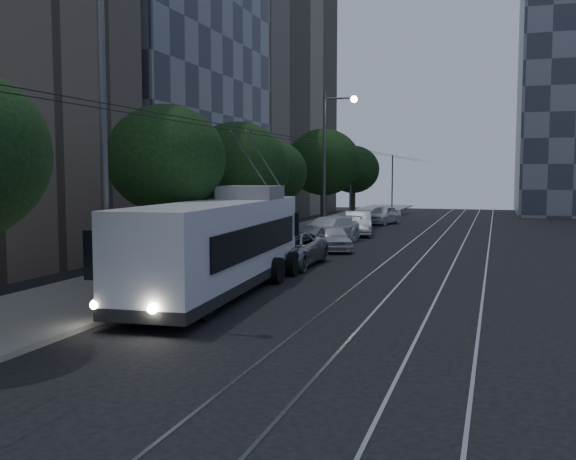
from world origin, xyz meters
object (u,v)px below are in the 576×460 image
(trolleybus, at_px, (221,245))
(streetlamp_near, at_px, (116,82))
(car_white_c, at_px, (358,223))
(pickup_silver, at_px, (288,249))
(car_white_d, at_px, (383,215))
(car_white_b, at_px, (328,230))
(car_white_a, at_px, (333,238))
(streetlamp_far, at_px, (330,150))

(trolleybus, relative_size, streetlamp_near, 1.11)
(car_white_c, bearing_deg, streetlamp_near, -105.02)
(pickup_silver, bearing_deg, car_white_d, 90.13)
(pickup_silver, bearing_deg, car_white_b, 93.98)
(car_white_c, bearing_deg, car_white_a, -99.16)
(car_white_d, height_order, streetlamp_far, streetlamp_far)
(streetlamp_near, bearing_deg, streetlamp_far, 91.38)
(car_white_c, bearing_deg, streetlamp_far, -171.08)
(streetlamp_near, bearing_deg, trolleybus, 77.79)
(car_white_c, bearing_deg, car_white_d, 77.77)
(pickup_silver, distance_m, car_white_c, 15.18)
(car_white_b, xyz_separation_m, streetlamp_far, (-1.10, 4.82, 4.87))
(streetlamp_near, bearing_deg, car_white_a, 84.64)
(trolleybus, relative_size, car_white_d, 2.74)
(car_white_a, xyz_separation_m, streetlamp_far, (-2.28, 8.19, 4.98))
(trolleybus, xyz_separation_m, car_white_b, (-0.52, 16.40, -0.89))
(car_white_a, relative_size, streetlamp_far, 0.42)
(car_white_b, bearing_deg, streetlamp_near, -75.68)
(trolleybus, distance_m, car_white_b, 16.44)
(car_white_c, relative_size, car_white_d, 1.08)
(car_white_b, distance_m, car_white_c, 5.54)
(pickup_silver, distance_m, car_white_a, 6.32)
(car_white_d, bearing_deg, car_white_a, -74.45)
(trolleybus, height_order, car_white_b, trolleybus)
(car_white_a, distance_m, streetlamp_far, 9.85)
(car_white_c, xyz_separation_m, streetlamp_near, (-1.12, -26.51, 5.74))
(car_white_a, distance_m, car_white_c, 8.90)
(car_white_a, relative_size, car_white_c, 0.82)
(car_white_a, xyz_separation_m, car_white_d, (-0.60, 18.87, 0.08))
(car_white_b, height_order, streetlamp_near, streetlamp_near)
(car_white_c, distance_m, streetlamp_far, 5.21)
(car_white_a, distance_m, streetlamp_near, 18.65)
(streetlamp_near, height_order, streetlamp_far, streetlamp_near)
(trolleybus, distance_m, car_white_c, 21.93)
(pickup_silver, relative_size, streetlamp_far, 0.58)
(car_white_a, bearing_deg, pickup_silver, -118.19)
(streetlamp_near, relative_size, streetlamp_far, 1.17)
(streetlamp_near, bearing_deg, car_white_d, 88.34)
(streetlamp_far, bearing_deg, car_white_c, 21.52)
(streetlamp_near, bearing_deg, pickup_silver, 84.12)
(car_white_b, distance_m, streetlamp_far, 6.94)
(pickup_silver, bearing_deg, streetlamp_far, 96.92)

